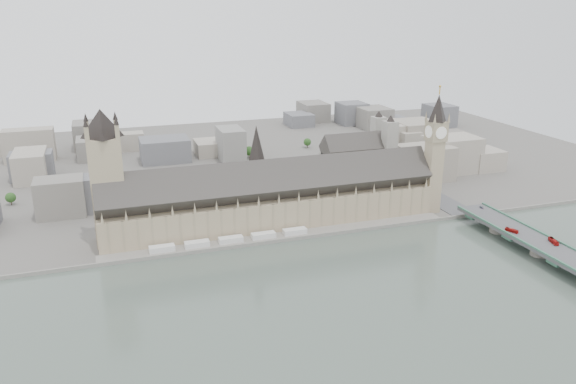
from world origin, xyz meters
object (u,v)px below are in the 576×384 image
object	(u,v)px
red_bus_south	(553,241)
car_approach	(482,207)
westminster_abbey	(358,160)
red_bus_north	(512,230)
victoria_tower	(106,171)
westminster_bridge	(532,245)
palace_of_westminster	(272,199)
elizabeth_tower	(435,145)

from	to	relation	value
red_bus_south	car_approach	world-z (taller)	red_bus_south
westminster_abbey	red_bus_south	bearing A→B (deg)	-73.36
red_bus_north	victoria_tower	bearing A→B (deg)	137.24
victoria_tower	car_approach	xyz separation A→B (m)	(288.37, -49.16, -44.28)
victoria_tower	car_approach	size ratio (longest dim) A/B	21.56
westminster_bridge	westminster_abbey	world-z (taller)	westminster_abbey
red_bus_north	car_approach	distance (m)	51.40
red_bus_south	palace_of_westminster	bearing A→B (deg)	162.01
palace_of_westminster	elizabeth_tower	distance (m)	142.94
palace_of_westminster	westminster_abbey	bearing A→B (deg)	34.17
victoria_tower	car_approach	world-z (taller)	victoria_tower
westminster_abbey	red_bus_south	size ratio (longest dim) A/B	6.06
palace_of_westminster	westminster_bridge	xyz separation A→B (m)	(162.00, -107.20, -17.58)
elizabeth_tower	car_approach	xyz separation A→B (m)	(28.37, -31.16, -47.16)
palace_of_westminster	red_bus_south	size ratio (longest dim) A/B	23.60
westminster_abbey	car_approach	bearing A→B (deg)	-64.86
palace_of_westminster	victoria_tower	distance (m)	126.41
westminster_bridge	car_approach	world-z (taller)	car_approach
westminster_abbey	victoria_tower	bearing A→B (deg)	-163.50
elizabeth_tower	victoria_tower	bearing A→B (deg)	176.04
red_bus_south	car_approach	xyz separation A→B (m)	(-2.60, 76.10, -0.89)
car_approach	victoria_tower	bearing A→B (deg)	179.53
red_bus_north	red_bus_south	xyz separation A→B (m)	(13.93, -25.97, 0.21)
westminster_bridge	car_approach	size ratio (longest dim) A/B	70.06
westminster_abbey	car_approach	world-z (taller)	westminster_abbey
elizabeth_tower	westminster_bridge	bearing A→B (deg)	-75.89
red_bus_north	red_bus_south	world-z (taller)	red_bus_south
palace_of_westminster	red_bus_north	size ratio (longest dim) A/B	27.26
elizabeth_tower	victoria_tower	distance (m)	260.64
red_bus_south	car_approach	bearing A→B (deg)	109.11
elizabeth_tower	westminster_bridge	xyz separation A→B (m)	(24.00, -95.50, -52.96)
elizabeth_tower	westminster_bridge	distance (m)	111.81
palace_of_westminster	westminster_abbey	xyz separation A→B (m)	(110.92, 75.30, 2.38)
victoria_tower	red_bus_south	distance (m)	319.74
elizabeth_tower	red_bus_south	bearing A→B (deg)	-73.89
elizabeth_tower	car_approach	size ratio (longest dim) A/B	23.17
westminster_bridge	palace_of_westminster	bearing A→B (deg)	146.51
westminster_bridge	westminster_abbey	xyz separation A→B (m)	(-51.08, 182.50, 19.96)
victoria_tower	red_bus_north	size ratio (longest dim) A/B	10.29
westminster_bridge	red_bus_south	bearing A→B (deg)	-59.34
elizabeth_tower	red_bus_north	bearing A→B (deg)	-78.16
elizabeth_tower	victoria_tower	xyz separation A→B (m)	(-260.00, 18.00, -2.88)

